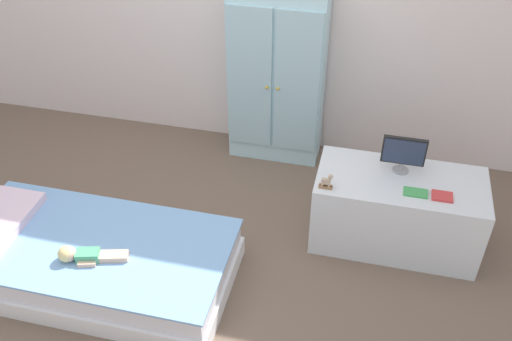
{
  "coord_description": "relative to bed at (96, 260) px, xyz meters",
  "views": [
    {
      "loc": [
        1.01,
        -2.26,
        2.65
      ],
      "look_at": [
        0.38,
        0.37,
        0.58
      ],
      "focal_mm": 39.98,
      "sensor_mm": 36.0,
      "label": 1
    }
  ],
  "objects": [
    {
      "name": "bed",
      "position": [
        0.0,
        0.0,
        0.0
      ],
      "size": [
        1.63,
        0.83,
        0.28
      ],
      "color": "white",
      "rests_on": "ground_plane"
    },
    {
      "name": "doll",
      "position": [
        -0.0,
        -0.13,
        0.18
      ],
      "size": [
        0.39,
        0.17,
        0.1
      ],
      "color": "#4CA375",
      "rests_on": "bed"
    },
    {
      "name": "ground_plane",
      "position": [
        0.49,
        0.16,
        -0.15
      ],
      "size": [
        10.0,
        10.0,
        0.02
      ],
      "primitive_type": "cube",
      "color": "brown"
    },
    {
      "name": "book_red",
      "position": [
        1.96,
        0.63,
        0.37
      ],
      "size": [
        0.12,
        0.09,
        0.01
      ],
      "primitive_type": "cube",
      "color": "#CC3838",
      "rests_on": "tv_stand"
    },
    {
      "name": "tv_stand",
      "position": [
        1.73,
        0.75,
        0.11
      ],
      "size": [
        1.03,
        0.51,
        0.5
      ],
      "primitive_type": "cube",
      "color": "silver",
      "rests_on": "ground_plane"
    },
    {
      "name": "wardrobe",
      "position": [
        0.78,
        1.55,
        0.53
      ],
      "size": [
        0.68,
        0.31,
        1.33
      ],
      "color": "silver",
      "rests_on": "ground_plane"
    },
    {
      "name": "book_green",
      "position": [
        1.81,
        0.63,
        0.37
      ],
      "size": [
        0.14,
        0.08,
        0.01
      ],
      "primitive_type": "cube",
      "color": "#429E51",
      "rests_on": "tv_stand"
    },
    {
      "name": "rocking_horse_toy",
      "position": [
        1.29,
        0.57,
        0.41
      ],
      "size": [
        0.08,
        0.04,
        0.1
      ],
      "color": "#8E6642",
      "rests_on": "tv_stand"
    },
    {
      "name": "tv_monitor",
      "position": [
        1.71,
        0.83,
        0.5
      ],
      "size": [
        0.26,
        0.1,
        0.24
      ],
      "color": "#99999E",
      "rests_on": "tv_stand"
    }
  ]
}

